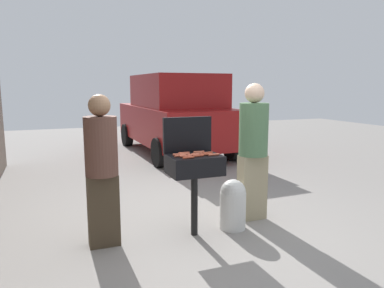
% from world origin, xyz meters
% --- Properties ---
extents(ground_plane, '(24.00, 24.00, 0.00)m').
position_xyz_m(ground_plane, '(0.00, 0.00, 0.00)').
color(ground_plane, gray).
extents(bbq_grill, '(0.60, 0.44, 0.95)m').
position_xyz_m(bbq_grill, '(-0.13, 0.00, 0.81)').
color(bbq_grill, black).
rests_on(bbq_grill, ground).
extents(grill_lid_open, '(0.60, 0.05, 0.42)m').
position_xyz_m(grill_lid_open, '(-0.13, 0.22, 1.16)').
color(grill_lid_open, black).
rests_on(grill_lid_open, bbq_grill).
extents(hot_dog_0, '(0.13, 0.04, 0.03)m').
position_xyz_m(hot_dog_0, '(-0.03, 0.10, 0.97)').
color(hot_dog_0, '#C6593D').
rests_on(hot_dog_0, bbq_grill).
extents(hot_dog_1, '(0.13, 0.04, 0.03)m').
position_xyz_m(hot_dog_1, '(-0.32, -0.03, 0.97)').
color(hot_dog_1, '#C6593D').
rests_on(hot_dog_1, bbq_grill).
extents(hot_dog_2, '(0.13, 0.04, 0.03)m').
position_xyz_m(hot_dog_2, '(-0.27, -0.09, 0.97)').
color(hot_dog_2, '#B74C33').
rests_on(hot_dog_2, bbq_grill).
extents(hot_dog_3, '(0.13, 0.04, 0.03)m').
position_xyz_m(hot_dog_3, '(-0.26, -0.16, 0.97)').
color(hot_dog_3, '#AD4228').
rests_on(hot_dog_3, bbq_grill).
extents(hot_dog_4, '(0.13, 0.03, 0.03)m').
position_xyz_m(hot_dog_4, '(-0.24, 0.02, 0.97)').
color(hot_dog_4, '#C6593D').
rests_on(hot_dog_4, bbq_grill).
extents(hot_dog_5, '(0.13, 0.03, 0.03)m').
position_xyz_m(hot_dog_5, '(-0.01, -0.07, 0.97)').
color(hot_dog_5, '#AD4228').
rests_on(hot_dog_5, bbq_grill).
extents(hot_dog_6, '(0.13, 0.04, 0.03)m').
position_xyz_m(hot_dog_6, '(0.04, 0.01, 0.97)').
color(hot_dog_6, '#AD4228').
rests_on(hot_dog_6, bbq_grill).
extents(hot_dog_7, '(0.13, 0.03, 0.03)m').
position_xyz_m(hot_dog_7, '(-0.13, -0.11, 0.97)').
color(hot_dog_7, '#AD4228').
rests_on(hot_dog_7, bbq_grill).
extents(hot_dog_8, '(0.13, 0.03, 0.03)m').
position_xyz_m(hot_dog_8, '(0.06, -0.11, 0.97)').
color(hot_dog_8, '#C6593D').
rests_on(hot_dog_8, bbq_grill).
extents(hot_dog_9, '(0.13, 0.03, 0.03)m').
position_xyz_m(hot_dog_9, '(-0.16, -0.05, 0.97)').
color(hot_dog_9, '#C6593D').
rests_on(hot_dog_9, bbq_grill).
extents(hot_dog_10, '(0.13, 0.03, 0.03)m').
position_xyz_m(hot_dog_10, '(-0.10, 0.01, 0.97)').
color(hot_dog_10, '#C6593D').
rests_on(hot_dog_10, bbq_grill).
extents(hot_dog_11, '(0.13, 0.03, 0.03)m').
position_xyz_m(hot_dog_11, '(-0.31, 0.05, 0.97)').
color(hot_dog_11, '#C6593D').
rests_on(hot_dog_11, bbq_grill).
extents(hot_dog_12, '(0.13, 0.03, 0.03)m').
position_xyz_m(hot_dog_12, '(-0.22, 0.11, 0.97)').
color(hot_dog_12, '#B74C33').
rests_on(hot_dog_12, bbq_grill).
extents(propane_tank, '(0.32, 0.32, 0.62)m').
position_xyz_m(propane_tank, '(0.38, 0.01, 0.32)').
color(propane_tank, silver).
rests_on(propane_tank, ground).
extents(person_left, '(0.35, 0.35, 1.65)m').
position_xyz_m(person_left, '(-1.16, 0.09, 0.90)').
color(person_left, '#3F3323').
rests_on(person_left, ground).
extents(person_right, '(0.37, 0.37, 1.77)m').
position_xyz_m(person_right, '(0.77, 0.22, 0.96)').
color(person_right, gray).
rests_on(person_right, ground).
extents(parked_minivan, '(2.15, 4.46, 2.02)m').
position_xyz_m(parked_minivan, '(1.35, 5.13, 1.03)').
color(parked_minivan, maroon).
rests_on(parked_minivan, ground).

